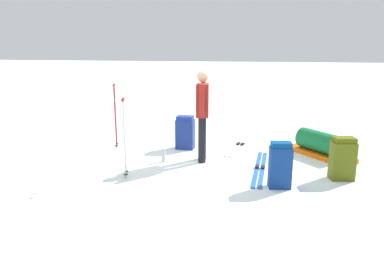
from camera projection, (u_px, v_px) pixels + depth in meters
ground_plane at (192, 163)px, 6.59m from camera, size 80.00×80.00×0.00m
skier_standing at (202, 111)px, 6.54m from camera, size 0.57×0.25×1.70m
ski_pair_near at (260, 168)px, 6.31m from camera, size 1.90×0.32×0.05m
ski_pair_far at (240, 145)px, 7.77m from camera, size 1.85×0.60×0.05m
backpack_large_dark at (280, 165)px, 5.41m from camera, size 0.25×0.35×0.72m
backpack_bright at (185, 133)px, 7.46m from camera, size 0.28×0.38×0.70m
backpack_small_spare at (343, 159)px, 5.75m from camera, size 0.30×0.40×0.70m
ski_poles_planted_near at (124, 134)px, 5.78m from camera, size 0.21×0.11×1.32m
ski_poles_planted_far at (115, 113)px, 7.46m from camera, size 0.23×0.12×1.36m
gear_sled at (321, 145)px, 6.97m from camera, size 1.35×1.24×0.49m
thermos_bottle at (163, 155)px, 6.65m from camera, size 0.07×0.07×0.26m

